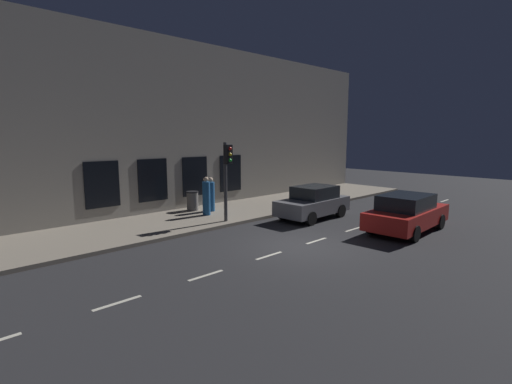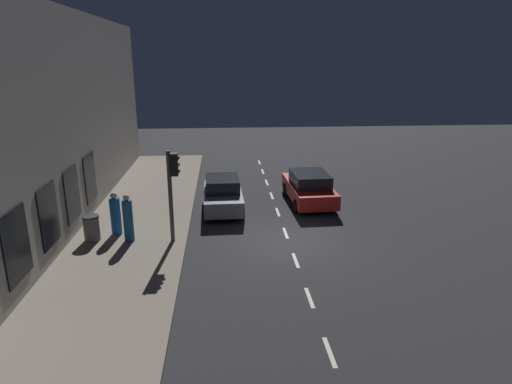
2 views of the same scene
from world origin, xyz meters
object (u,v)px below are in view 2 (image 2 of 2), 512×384
(parked_car_1, at_px, (309,188))
(traffic_light, at_px, (172,182))
(pedestrian_0, at_px, (116,215))
(trash_bin, at_px, (92,228))
(pedestrian_1, at_px, (128,219))
(parked_car_0, at_px, (223,195))

(parked_car_1, bearing_deg, traffic_light, -144.90)
(pedestrian_0, bearing_deg, trash_bin, 90.16)
(pedestrian_1, relative_size, trash_bin, 1.88)
(trash_bin, bearing_deg, parked_car_0, -145.01)
(parked_car_0, bearing_deg, trash_bin, 33.49)
(parked_car_0, relative_size, parked_car_1, 0.87)
(pedestrian_1, bearing_deg, pedestrian_0, -9.71)
(pedestrian_1, distance_m, trash_bin, 1.50)
(parked_car_0, relative_size, pedestrian_1, 2.12)
(traffic_light, relative_size, trash_bin, 3.56)
(pedestrian_0, height_order, pedestrian_1, pedestrian_1)
(pedestrian_0, relative_size, pedestrian_1, 0.93)
(pedestrian_1, xyz_separation_m, trash_bin, (1.45, -0.16, -0.37))
(parked_car_0, distance_m, trash_bin, 6.21)
(parked_car_1, height_order, pedestrian_1, pedestrian_1)
(parked_car_1, xyz_separation_m, pedestrian_0, (8.55, 3.80, 0.16))
(pedestrian_1, bearing_deg, traffic_light, -145.36)
(traffic_light, bearing_deg, parked_car_0, -115.64)
(traffic_light, distance_m, parked_car_1, 7.90)
(traffic_light, height_order, trash_bin, traffic_light)
(pedestrian_0, distance_m, trash_bin, 1.04)
(traffic_light, bearing_deg, pedestrian_1, -4.69)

